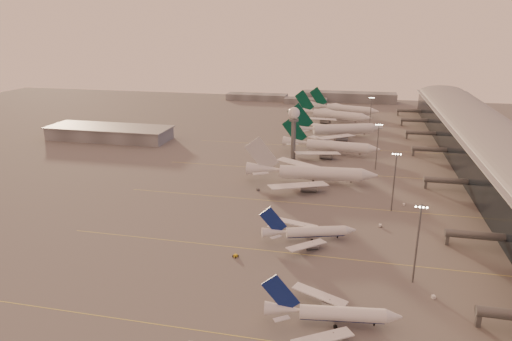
# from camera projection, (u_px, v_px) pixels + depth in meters

# --- Properties ---
(ground) EXTENTS (700.00, 700.00, 0.00)m
(ground) POSITION_uv_depth(u_px,v_px,m) (225.00, 261.00, 147.26)
(ground) COLOR #565353
(ground) RESTS_ON ground
(taxiway_markings) EXTENTS (180.00, 185.25, 0.02)m
(taxiway_markings) POSITION_uv_depth(u_px,v_px,m) (330.00, 205.00, 193.05)
(taxiway_markings) COLOR #D9CF4C
(taxiway_markings) RESTS_ON ground
(terminal) EXTENTS (57.00, 362.00, 23.04)m
(terminal) POSITION_uv_depth(u_px,v_px,m) (498.00, 157.00, 223.91)
(terminal) COLOR black
(terminal) RESTS_ON ground
(hangar) EXTENTS (82.00, 27.00, 8.50)m
(hangar) POSITION_uv_depth(u_px,v_px,m) (110.00, 133.00, 300.78)
(hangar) COLOR slate
(hangar) RESTS_ON ground
(radar_tower) EXTENTS (6.40, 6.40, 31.10)m
(radar_tower) POSITION_uv_depth(u_px,v_px,m) (294.00, 123.00, 251.20)
(radar_tower) COLOR #56595E
(radar_tower) RESTS_ON ground
(mast_a) EXTENTS (3.60, 0.56, 25.00)m
(mast_a) POSITION_uv_depth(u_px,v_px,m) (417.00, 240.00, 131.02)
(mast_a) COLOR #56595E
(mast_a) RESTS_ON ground
(mast_b) EXTENTS (3.60, 0.56, 25.00)m
(mast_b) POSITION_uv_depth(u_px,v_px,m) (394.00, 179.00, 182.71)
(mast_b) COLOR #56595E
(mast_b) RESTS_ON ground
(mast_c) EXTENTS (3.60, 0.56, 25.00)m
(mast_c) POSITION_uv_depth(u_px,v_px,m) (377.00, 144.00, 234.82)
(mast_c) COLOR #56595E
(mast_c) RESTS_ON ground
(mast_d) EXTENTS (3.60, 0.56, 25.00)m
(mast_d) POSITION_uv_depth(u_px,v_px,m) (371.00, 112.00, 318.81)
(mast_d) COLOR #56595E
(mast_d) RESTS_ON ground
(distant_horizon) EXTENTS (165.00, 37.50, 9.00)m
(distant_horizon) POSITION_uv_depth(u_px,v_px,m) (320.00, 97.00, 447.44)
(distant_horizon) COLOR slate
(distant_horizon) RESTS_ON ground
(narrowbody_near) EXTENTS (35.38, 28.08, 13.85)m
(narrowbody_near) POSITION_uv_depth(u_px,v_px,m) (332.00, 316.00, 115.27)
(narrowbody_near) COLOR silver
(narrowbody_near) RESTS_ON ground
(narrowbody_mid) EXTENTS (33.42, 26.24, 13.49)m
(narrowbody_mid) POSITION_uv_depth(u_px,v_px,m) (309.00, 233.00, 160.42)
(narrowbody_mid) COLOR silver
(narrowbody_mid) RESTS_ON ground
(widebody_white) EXTENTS (63.27, 50.54, 22.25)m
(widebody_white) POSITION_uv_depth(u_px,v_px,m) (312.00, 176.00, 217.69)
(widebody_white) COLOR silver
(widebody_white) RESTS_ON ground
(greentail_a) EXTENTS (57.70, 46.40, 20.97)m
(greentail_a) POSITION_uv_depth(u_px,v_px,m) (331.00, 148.00, 266.53)
(greentail_a) COLOR silver
(greentail_a) RESTS_ON ground
(greentail_b) EXTENTS (63.17, 50.15, 23.91)m
(greentail_b) POSITION_uv_depth(u_px,v_px,m) (337.00, 131.00, 305.37)
(greentail_b) COLOR silver
(greentail_b) RESTS_ON ground
(greentail_c) EXTENTS (61.34, 48.79, 23.01)m
(greentail_c) POSITION_uv_depth(u_px,v_px,m) (332.00, 116.00, 355.01)
(greentail_c) COLOR silver
(greentail_c) RESTS_ON ground
(greentail_d) EXTENTS (58.83, 46.84, 21.97)m
(greentail_d) POSITION_uv_depth(u_px,v_px,m) (344.00, 110.00, 380.69)
(greentail_d) COLOR silver
(greentail_d) RESTS_ON ground
(gsv_catering_a) EXTENTS (5.02, 3.63, 3.77)m
(gsv_catering_a) POSITION_uv_depth(u_px,v_px,m) (435.00, 293.00, 126.70)
(gsv_catering_a) COLOR white
(gsv_catering_a) RESTS_ON ground
(gsv_tug_mid) EXTENTS (3.95, 3.41, 0.97)m
(gsv_tug_mid) POSITION_uv_depth(u_px,v_px,m) (236.00, 256.00, 149.58)
(gsv_tug_mid) COLOR gold
(gsv_tug_mid) RESTS_ON ground
(gsv_truck_b) EXTENTS (5.54, 2.35, 2.18)m
(gsv_truck_b) POSITION_uv_depth(u_px,v_px,m) (381.00, 224.00, 171.61)
(gsv_truck_b) COLOR white
(gsv_truck_b) RESTS_ON ground
(gsv_truck_c) EXTENTS (5.93, 5.16, 2.36)m
(gsv_truck_c) POSITION_uv_depth(u_px,v_px,m) (259.00, 188.00, 208.95)
(gsv_truck_c) COLOR #5B5E61
(gsv_truck_c) RESTS_ON ground
(gsv_catering_b) EXTENTS (4.70, 2.99, 3.57)m
(gsv_catering_b) POSITION_uv_depth(u_px,v_px,m) (405.00, 202.00, 191.56)
(gsv_catering_b) COLOR white
(gsv_catering_b) RESTS_ON ground
(gsv_tug_far) EXTENTS (4.37, 4.37, 1.10)m
(gsv_tug_far) POSITION_uv_depth(u_px,v_px,m) (321.00, 175.00, 229.50)
(gsv_tug_far) COLOR white
(gsv_tug_far) RESTS_ON ground
(gsv_truck_d) EXTENTS (3.03, 5.60, 2.14)m
(gsv_truck_d) POSITION_uv_depth(u_px,v_px,m) (256.00, 153.00, 266.19)
(gsv_truck_d) COLOR gold
(gsv_truck_d) RESTS_ON ground
(gsv_tug_hangar) EXTENTS (4.34, 3.06, 1.14)m
(gsv_tug_hangar) POSITION_uv_depth(u_px,v_px,m) (352.00, 146.00, 283.50)
(gsv_tug_hangar) COLOR gold
(gsv_tug_hangar) RESTS_ON ground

